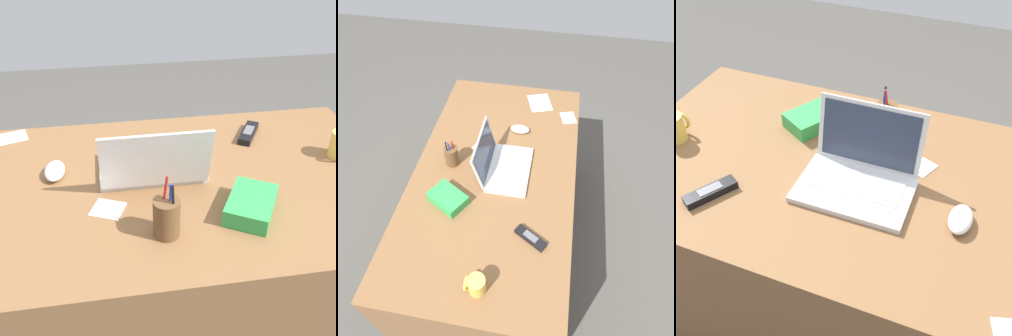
# 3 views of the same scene
# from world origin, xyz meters

# --- Properties ---
(ground_plane) EXTENTS (6.00, 6.00, 0.00)m
(ground_plane) POSITION_xyz_m (0.00, 0.00, 0.00)
(ground_plane) COLOR #4C4944
(desk) EXTENTS (1.55, 0.85, 0.71)m
(desk) POSITION_xyz_m (0.00, 0.00, 0.35)
(desk) COLOR brown
(desk) RESTS_ON ground
(laptop) EXTENTS (0.34, 0.27, 0.22)m
(laptop) POSITION_xyz_m (0.02, -0.04, 0.75)
(laptop) COLOR silver
(laptop) RESTS_ON desk
(computer_mouse) EXTENTS (0.07, 0.11, 0.04)m
(computer_mouse) POSITION_xyz_m (0.33, -0.09, 0.73)
(computer_mouse) COLOR white
(computer_mouse) RESTS_ON desk
(cordless_phone) EXTENTS (0.12, 0.16, 0.03)m
(cordless_phone) POSITION_xyz_m (-0.37, -0.24, 0.72)
(cordless_phone) COLOR black
(cordless_phone) RESTS_ON desk
(pen_holder) EXTENTS (0.07, 0.07, 0.18)m
(pen_holder) POSITION_xyz_m (0.02, 0.24, 0.76)
(pen_holder) COLOR brown
(pen_holder) RESTS_ON desk
(snack_bag) EXTENTS (0.19, 0.21, 0.05)m
(snack_bag) POSITION_xyz_m (-0.23, 0.19, 0.73)
(snack_bag) COLOR green
(snack_bag) RESTS_ON desk
(paper_note_near_laptop) EXTENTS (0.11, 0.11, 0.00)m
(paper_note_near_laptop) POSITION_xyz_m (0.17, 0.11, 0.71)
(paper_note_near_laptop) COLOR white
(paper_note_near_laptop) RESTS_ON desk
(paper_note_left) EXTENTS (0.12, 0.11, 0.00)m
(paper_note_left) POSITION_xyz_m (0.50, -0.36, 0.71)
(paper_note_left) COLOR white
(paper_note_left) RESTS_ON desk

